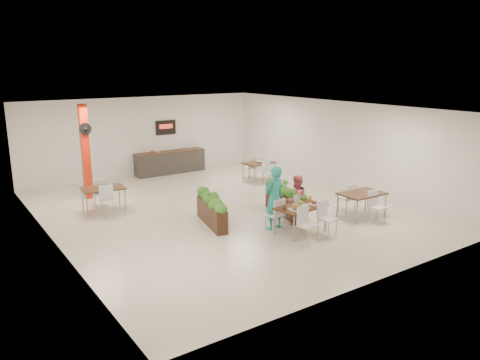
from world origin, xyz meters
name	(u,v)px	position (x,y,z in m)	size (l,w,h in m)	color
ground	(222,211)	(0.00, 0.00, 0.00)	(12.00, 12.00, 0.00)	beige
room_shell	(221,148)	(0.00, 0.00, 2.01)	(10.10, 12.10, 3.22)	white
red_column	(85,151)	(-3.00, 3.79, 1.64)	(0.40, 0.41, 3.20)	red
service_counter	(170,162)	(1.00, 5.65, 0.49)	(3.00, 0.64, 2.20)	#2B2926
main_table	(301,210)	(0.70, -2.88, 0.64)	(1.49, 1.76, 0.92)	black
diner_man	(274,198)	(0.31, -2.23, 0.89)	(0.65, 0.43, 1.78)	teal
diner_woman	(296,200)	(1.11, -2.23, 0.71)	(0.69, 0.54, 1.42)	#E76677
planter_left	(212,207)	(-0.94, -0.96, 0.52)	(0.76, 1.96, 1.05)	black
planter_right	(285,199)	(1.35, -1.45, 0.51)	(0.72, 2.05, 1.09)	black
side_table_a	(103,191)	(-3.05, 2.06, 0.64)	(1.35, 1.65, 0.92)	black
side_table_b	(259,165)	(3.25, 2.44, 0.63)	(1.23, 1.65, 0.92)	black
side_table_c	(362,197)	(3.12, -2.89, 0.64)	(1.35, 1.63, 0.92)	black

